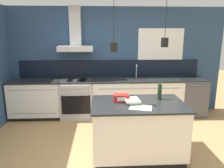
{
  "coord_description": "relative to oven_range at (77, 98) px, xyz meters",
  "views": [
    {
      "loc": [
        -0.23,
        -3.37,
        2.01
      ],
      "look_at": [
        -0.02,
        0.65,
        1.05
      ],
      "focal_mm": 35.0,
      "sensor_mm": 36.0,
      "label": 1
    }
  ],
  "objects": [
    {
      "name": "dishwasher",
      "position": [
        2.81,
        0.0,
        -0.0
      ],
      "size": [
        0.59,
        0.65,
        0.91
      ],
      "color": "#4C4C51",
      "rests_on": "ground_plane"
    },
    {
      "name": "bottle_on_island",
      "position": [
        1.55,
        -1.6,
        0.59
      ],
      "size": [
        0.07,
        0.07,
        0.32
      ],
      "color": "#193319",
      "rests_on": "kitchen_island"
    },
    {
      "name": "red_supply_box",
      "position": [
        0.89,
        -1.68,
        0.51
      ],
      "size": [
        0.24,
        0.17,
        0.12
      ],
      "color": "red",
      "rests_on": "kitchen_island"
    },
    {
      "name": "oven_range",
      "position": [
        0.0,
        0.0,
        0.0
      ],
      "size": [
        0.76,
        0.66,
        0.91
      ],
      "color": "#B5B5BA",
      "rests_on": "ground_plane"
    },
    {
      "name": "ground_plane",
      "position": [
        0.8,
        -1.69,
        -0.46
      ],
      "size": [
        16.0,
        16.0,
        0.0
      ],
      "primitive_type": "plane",
      "color": "tan",
      "rests_on": "ground"
    },
    {
      "name": "counter_run_left",
      "position": [
        -0.97,
        0.01,
        0.01
      ],
      "size": [
        1.2,
        0.64,
        0.91
      ],
      "color": "black",
      "rests_on": "ground_plane"
    },
    {
      "name": "counter_run_sink",
      "position": [
        1.44,
        0.01,
        0.01
      ],
      "size": [
        2.14,
        0.64,
        1.25
      ],
      "color": "black",
      "rests_on": "ground_plane"
    },
    {
      "name": "wall_back",
      "position": [
        0.76,
        0.32,
        0.9
      ],
      "size": [
        5.6,
        2.22,
        2.6
      ],
      "color": "navy",
      "rests_on": "ground_plane"
    },
    {
      "name": "paper_pile",
      "position": [
        1.16,
        -1.99,
        0.46
      ],
      "size": [
        0.39,
        0.34,
        0.01
      ],
      "color": "silver",
      "rests_on": "kitchen_island"
    },
    {
      "name": "book_stack",
      "position": [
        1.07,
        -1.77,
        0.49
      ],
      "size": [
        0.26,
        0.32,
        0.07
      ],
      "color": "#4C7F4C",
      "rests_on": "kitchen_island"
    },
    {
      "name": "kitchen_island",
      "position": [
        1.16,
        -1.78,
        0.0
      ],
      "size": [
        1.48,
        0.96,
        0.91
      ],
      "color": "black",
      "rests_on": "ground_plane"
    }
  ]
}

